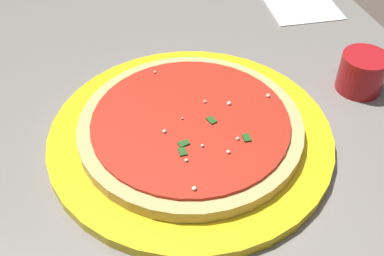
{
  "coord_description": "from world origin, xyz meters",
  "views": [
    {
      "loc": [
        0.41,
        -0.12,
        1.14
      ],
      "look_at": [
        0.01,
        0.0,
        0.75
      ],
      "focal_mm": 44.56,
      "sensor_mm": 36.0,
      "label": 1
    }
  ],
  "objects_px": {
    "pizza": "(192,126)",
    "napkin_folded_right": "(299,2)",
    "serving_plate": "(192,136)",
    "cup_small_sauce": "(362,73)"
  },
  "relations": [
    {
      "from": "pizza",
      "to": "napkin_folded_right",
      "type": "distance_m",
      "value": 0.39
    },
    {
      "from": "serving_plate",
      "to": "napkin_folded_right",
      "type": "relative_size",
      "value": 2.4
    },
    {
      "from": "pizza",
      "to": "serving_plate",
      "type": "bearing_deg",
      "value": -151.6
    },
    {
      "from": "serving_plate",
      "to": "pizza",
      "type": "relative_size",
      "value": 1.28
    },
    {
      "from": "cup_small_sauce",
      "to": "napkin_folded_right",
      "type": "height_order",
      "value": "cup_small_sauce"
    },
    {
      "from": "cup_small_sauce",
      "to": "napkin_folded_right",
      "type": "bearing_deg",
      "value": 173.4
    },
    {
      "from": "serving_plate",
      "to": "cup_small_sauce",
      "type": "height_order",
      "value": "cup_small_sauce"
    },
    {
      "from": "serving_plate",
      "to": "pizza",
      "type": "bearing_deg",
      "value": 28.4
    },
    {
      "from": "serving_plate",
      "to": "pizza",
      "type": "height_order",
      "value": "pizza"
    },
    {
      "from": "cup_small_sauce",
      "to": "napkin_folded_right",
      "type": "xyz_separation_m",
      "value": [
        -0.24,
        0.03,
        -0.03
      ]
    }
  ]
}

